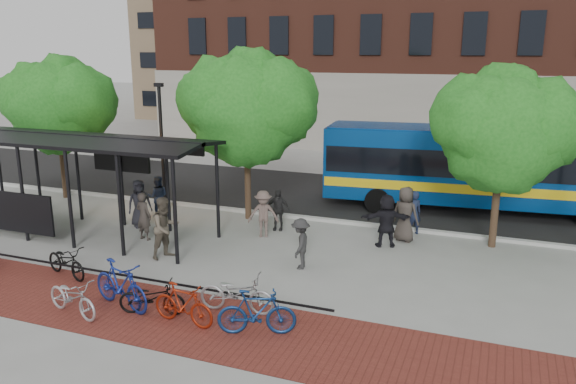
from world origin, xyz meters
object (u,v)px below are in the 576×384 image
(pedestrian_6, at_px, (405,214))
(pedestrian_9, at_px, (300,244))
(pedestrian_4, at_px, (278,210))
(pedestrian_7, at_px, (414,213))
(pedestrian_3, at_px, (263,214))
(bus, at_px, (483,165))
(bike_8, at_px, (152,298))
(bike_6, at_px, (72,297))
(pedestrian_0, at_px, (140,203))
(lamp_post_left, at_px, (162,142))
(bike_7, at_px, (121,285))
(tree_c, at_px, (506,126))
(pedestrian_8, at_px, (165,228))
(bike_9, at_px, (183,304))
(bike_11, at_px, (257,312))
(pedestrian_2, at_px, (158,196))
(bike_4, at_px, (66,261))
(tree_a, at_px, (59,102))
(bus_shelter, at_px, (68,150))
(bike_10, at_px, (237,293))
(tree_b, at_px, (249,104))
(pedestrian_1, at_px, (144,216))
(pedestrian_5, at_px, (386,220))

(pedestrian_6, height_order, pedestrian_9, pedestrian_6)
(pedestrian_4, xyz_separation_m, pedestrian_7, (4.69, 1.31, 0.02))
(pedestrian_4, bearing_deg, pedestrian_3, -110.59)
(bus, xyz_separation_m, bike_8, (-7.12, -12.64, -1.50))
(bike_6, distance_m, pedestrian_0, 7.24)
(lamp_post_left, bearing_deg, bike_7, -63.30)
(tree_c, bearing_deg, pedestrian_8, -153.42)
(bike_7, distance_m, bike_9, 1.96)
(bike_11, relative_size, pedestrian_2, 1.12)
(bike_9, height_order, pedestrian_0, pedestrian_0)
(bike_4, height_order, bike_6, bike_6)
(pedestrian_2, xyz_separation_m, pedestrian_3, (4.86, -0.78, 0.02))
(tree_a, relative_size, pedestrian_8, 3.12)
(bike_6, bearing_deg, bus_shelter, 55.31)
(pedestrian_6, bearing_deg, bus_shelter, 32.60)
(tree_c, bearing_deg, pedestrian_7, 172.90)
(bus, xyz_separation_m, bike_4, (-10.82, -11.51, -1.47))
(bike_10, relative_size, pedestrian_7, 1.25)
(bike_9, bearing_deg, pedestrian_4, 11.43)
(pedestrian_2, bearing_deg, bike_11, 108.61)
(pedestrian_0, relative_size, pedestrian_2, 1.09)
(tree_b, relative_size, bike_10, 3.30)
(pedestrian_2, bearing_deg, tree_b, 169.90)
(tree_c, height_order, pedestrian_2, tree_c)
(pedestrian_3, bearing_deg, tree_b, 104.46)
(pedestrian_4, bearing_deg, bike_11, -81.09)
(tree_c, height_order, bike_7, tree_c)
(pedestrian_6, xyz_separation_m, pedestrian_7, (0.16, 0.88, -0.17))
(bike_8, xyz_separation_m, pedestrian_6, (4.89, 7.83, 0.52))
(pedestrian_1, relative_size, pedestrian_8, 0.85)
(tree_a, xyz_separation_m, bike_4, (6.47, -7.23, -3.77))
(bike_6, xyz_separation_m, pedestrian_7, (6.85, 9.45, 0.31))
(tree_b, height_order, pedestrian_9, tree_b)
(bike_4, distance_m, pedestrian_7, 11.58)
(bus_shelter, bearing_deg, pedestrian_0, 37.53)
(bike_10, relative_size, pedestrian_5, 1.08)
(bike_7, height_order, pedestrian_5, pedestrian_5)
(tree_b, bearing_deg, bike_6, -94.04)
(pedestrian_6, relative_size, pedestrian_8, 0.97)
(bus_shelter, height_order, pedestrian_7, bus_shelter)
(tree_b, distance_m, pedestrian_5, 6.73)
(tree_a, distance_m, pedestrian_1, 8.27)
(tree_a, xyz_separation_m, pedestrian_3, (10.35, -1.87, -3.40))
(bus_shelter, bearing_deg, bike_7, -39.60)
(pedestrian_3, bearing_deg, bus, 20.28)
(tree_a, xyz_separation_m, pedestrian_1, (6.62, -3.63, -3.40))
(bike_10, height_order, pedestrian_5, pedestrian_5)
(bike_6, distance_m, pedestrian_1, 5.76)
(tree_c, bearing_deg, bus_shelter, -164.94)
(pedestrian_1, relative_size, pedestrian_9, 1.09)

